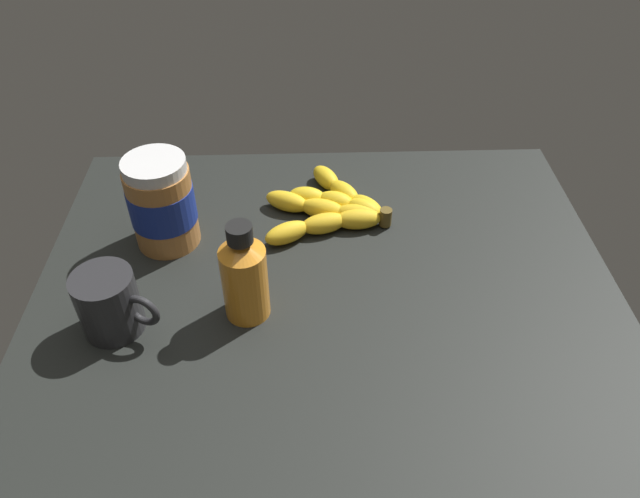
{
  "coord_description": "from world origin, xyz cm",
  "views": [
    {
      "loc": [
        -3.06,
        -62.97,
        62.62
      ],
      "look_at": [
        -0.93,
        1.2,
        5.31
      ],
      "focal_mm": 33.68,
      "sensor_mm": 36.0,
      "label": 1
    }
  ],
  "objects_px": {
    "banana_bunch": "(331,208)",
    "coffee_mug": "(110,303)",
    "honey_bottle": "(244,276)",
    "peanut_butter_jar": "(162,203)"
  },
  "relations": [
    {
      "from": "banana_bunch",
      "to": "coffee_mug",
      "type": "relative_size",
      "value": 1.89
    },
    {
      "from": "honey_bottle",
      "to": "coffee_mug",
      "type": "relative_size",
      "value": 1.34
    },
    {
      "from": "honey_bottle",
      "to": "coffee_mug",
      "type": "distance_m",
      "value": 0.18
    },
    {
      "from": "banana_bunch",
      "to": "coffee_mug",
      "type": "bearing_deg",
      "value": -142.43
    },
    {
      "from": "peanut_butter_jar",
      "to": "honey_bottle",
      "type": "xyz_separation_m",
      "value": [
        0.13,
        -0.16,
        -0.0
      ]
    },
    {
      "from": "peanut_butter_jar",
      "to": "honey_bottle",
      "type": "height_order",
      "value": "honey_bottle"
    },
    {
      "from": "honey_bottle",
      "to": "coffee_mug",
      "type": "height_order",
      "value": "honey_bottle"
    },
    {
      "from": "peanut_butter_jar",
      "to": "coffee_mug",
      "type": "height_order",
      "value": "peanut_butter_jar"
    },
    {
      "from": "peanut_butter_jar",
      "to": "honey_bottle",
      "type": "distance_m",
      "value": 0.21
    },
    {
      "from": "banana_bunch",
      "to": "peanut_butter_jar",
      "type": "relative_size",
      "value": 1.46
    }
  ]
}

